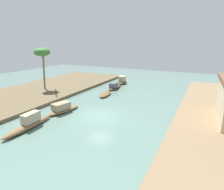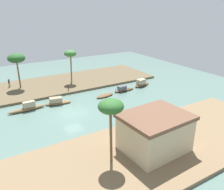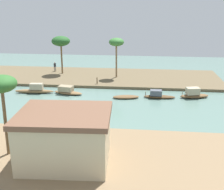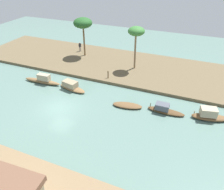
# 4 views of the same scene
# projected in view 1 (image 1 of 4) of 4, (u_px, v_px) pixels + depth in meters

# --- Properties ---
(river_water) EXTENTS (68.45, 68.45, 0.00)m
(river_water) POSITION_uv_depth(u_px,v_px,m) (99.00, 116.00, 19.66)
(river_water) COLOR slate
(river_water) RESTS_ON ground
(riverbank_left) EXTENTS (42.44, 11.84, 0.38)m
(riverbank_left) POSITION_uv_depth(u_px,v_px,m) (14.00, 98.00, 25.20)
(riverbank_left) COLOR brown
(riverbank_left) RESTS_ON ground
(sampan_downstream_large) EXTENTS (3.51, 1.74, 0.38)m
(sampan_downstream_large) POSITION_uv_depth(u_px,v_px,m) (105.00, 94.00, 27.04)
(sampan_downstream_large) COLOR brown
(sampan_downstream_large) RESTS_ON river_water
(sampan_upstream_small) EXTENTS (5.38, 1.14, 1.35)m
(sampan_upstream_small) POSITION_uv_depth(u_px,v_px,m) (29.00, 123.00, 16.74)
(sampan_upstream_small) COLOR brown
(sampan_upstream_small) RESTS_ON river_water
(sampan_with_tall_canopy) EXTENTS (4.14, 1.93, 1.11)m
(sampan_with_tall_canopy) POSITION_uv_depth(u_px,v_px,m) (63.00, 108.00, 20.58)
(sampan_with_tall_canopy) COLOR brown
(sampan_with_tall_canopy) RESTS_ON river_water
(sampan_open_hull) EXTENTS (3.90, 2.02, 1.35)m
(sampan_open_hull) POSITION_uv_depth(u_px,v_px,m) (122.00, 81.00, 34.87)
(sampan_open_hull) COLOR brown
(sampan_open_hull) RESTS_ON river_water
(sampan_midstream) EXTENTS (4.02, 1.07, 1.04)m
(sampan_midstream) POSITION_uv_depth(u_px,v_px,m) (114.00, 87.00, 30.74)
(sampan_midstream) COLOR brown
(sampan_midstream) RESTS_ON river_water
(mooring_post) EXTENTS (0.14, 0.14, 1.03)m
(mooring_post) POSITION_uv_depth(u_px,v_px,m) (56.00, 93.00, 25.11)
(mooring_post) COLOR #4C3823
(mooring_post) RESTS_ON riverbank_left
(palm_tree_left_near) EXTENTS (2.30, 2.30, 6.18)m
(palm_tree_left_near) POSITION_uv_depth(u_px,v_px,m) (42.00, 53.00, 27.70)
(palm_tree_left_near) COLOR #7F6647
(palm_tree_left_near) RESTS_ON riverbank_left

